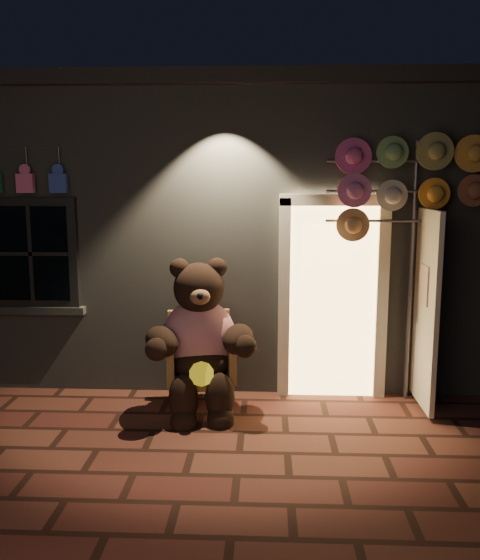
{
  "coord_description": "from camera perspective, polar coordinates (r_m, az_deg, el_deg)",
  "views": [
    {
      "loc": [
        0.64,
        -4.81,
        2.33
      ],
      "look_at": [
        0.38,
        1.0,
        1.35
      ],
      "focal_mm": 38.0,
      "sensor_mm": 36.0,
      "label": 1
    }
  ],
  "objects": [
    {
      "name": "hat_rack",
      "position": [
        6.25,
        15.72,
        8.92
      ],
      "size": [
        1.64,
        0.22,
        2.75
      ],
      "color": "#59595E",
      "rests_on": "ground"
    },
    {
      "name": "wicker_armchair",
      "position": [
        6.17,
        -3.87,
        -7.77
      ],
      "size": [
        0.76,
        0.71,
        0.99
      ],
      "rotation": [
        0.0,
        0.0,
        0.16
      ],
      "color": "#AE7F43",
      "rests_on": "ground"
    },
    {
      "name": "teddy_bear",
      "position": [
        5.98,
        -3.91,
        -5.88
      ],
      "size": [
        1.18,
        1.0,
        1.65
      ],
      "rotation": [
        0.0,
        0.0,
        0.16
      ],
      "color": "red",
      "rests_on": "ground"
    },
    {
      "name": "ground",
      "position": [
        5.39,
        -4.68,
        -16.11
      ],
      "size": [
        60.0,
        60.0,
        0.0
      ],
      "primitive_type": "plane",
      "color": "brown",
      "rests_on": "ground"
    },
    {
      "name": "shop_building",
      "position": [
        8.84,
        -1.55,
        5.72
      ],
      "size": [
        7.3,
        5.95,
        3.51
      ],
      "color": "slate",
      "rests_on": "ground"
    }
  ]
}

